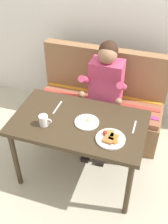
{
  "coord_description": "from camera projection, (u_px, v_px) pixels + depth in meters",
  "views": [
    {
      "loc": [
        0.61,
        -1.73,
        2.31
      ],
      "look_at": [
        0.0,
        0.15,
        0.72
      ],
      "focal_mm": 43.72,
      "sensor_mm": 36.0,
      "label": 1
    }
  ],
  "objects": [
    {
      "name": "person",
      "position": [
        105.0,
        87.0,
        2.83
      ],
      "size": [
        0.45,
        0.61,
        1.21
      ],
      "color": "#C14066",
      "rests_on": "ground"
    },
    {
      "name": "coffee_mug",
      "position": [
        44.0,
        120.0,
        2.35
      ],
      "size": [
        0.12,
        0.08,
        0.1
      ],
      "color": "white",
      "rests_on": "table"
    },
    {
      "name": "plate_eggs",
      "position": [
        87.0,
        122.0,
        2.4
      ],
      "size": [
        0.22,
        0.22,
        0.04
      ],
      "color": "white",
      "rests_on": "table"
    },
    {
      "name": "knife",
      "position": [
        57.0,
        107.0,
        2.57
      ],
      "size": [
        0.02,
        0.2,
        0.0
      ],
      "primitive_type": "cube",
      "rotation": [
        0.0,
        0.0,
        -0.02
      ],
      "color": "silver",
      "rests_on": "table"
    },
    {
      "name": "ground_plane",
      "position": [
        80.0,
        173.0,
        2.88
      ],
      "size": [
        8.0,
        8.0,
        0.0
      ],
      "primitive_type": "plane",
      "color": "#BCB69E"
    },
    {
      "name": "back_wall",
      "position": [
        115.0,
        11.0,
        3.01
      ],
      "size": [
        4.4,
        0.1,
        2.6
      ],
      "primitive_type": "cube",
      "color": "silver",
      "rests_on": "ground"
    },
    {
      "name": "plate_breakfast",
      "position": [
        110.0,
        138.0,
        2.23
      ],
      "size": [
        0.25,
        0.25,
        0.05
      ],
      "color": "white",
      "rests_on": "table"
    },
    {
      "name": "fork",
      "position": [
        134.0,
        127.0,
        2.36
      ],
      "size": [
        0.02,
        0.17,
        0.0
      ],
      "primitive_type": "cube",
      "rotation": [
        0.0,
        0.0,
        0.01
      ],
      "color": "silver",
      "rests_on": "table"
    },
    {
      "name": "couch",
      "position": [
        100.0,
        107.0,
        3.24
      ],
      "size": [
        1.44,
        0.56,
        1.0
      ],
      "color": "olive",
      "rests_on": "ground"
    },
    {
      "name": "table",
      "position": [
        79.0,
        128.0,
        2.47
      ],
      "size": [
        1.2,
        0.7,
        0.73
      ],
      "color": "#3A2D1C",
      "rests_on": "ground"
    }
  ]
}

